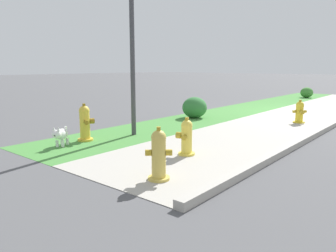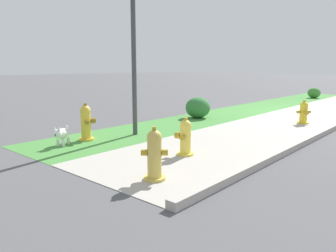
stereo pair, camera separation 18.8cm
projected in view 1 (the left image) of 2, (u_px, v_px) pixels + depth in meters
name	position (u px, v px, depth m)	size (l,w,h in m)	color
ground_plane	(306.00, 114.00, 11.38)	(120.00, 120.00, 0.00)	#515154
sidewalk_pavement	(306.00, 113.00, 11.38)	(18.00, 2.54, 0.01)	#ADA89E
grass_verge	(247.00, 108.00, 12.79)	(18.00, 1.96, 0.01)	#47893D
fire_hydrant_across_street	(159.00, 155.00, 4.66)	(0.35, 0.35, 0.78)	gold
fire_hydrant_at_driveway	(85.00, 123.00, 7.15)	(0.38, 0.40, 0.82)	gold
fire_hydrant_far_end	(186.00, 137.00, 5.99)	(0.39, 0.36, 0.71)	yellow
fire_hydrant_near_corner	(300.00, 112.00, 9.42)	(0.36, 0.36, 0.67)	yellow
small_white_dog	(61.00, 135.00, 6.66)	(0.47, 0.38, 0.44)	white
shrub_bush_near_lamp	(307.00, 93.00, 17.09)	(0.63, 0.63, 0.54)	#3D7F33
shrub_bush_far_verge	(195.00, 107.00, 10.37)	(0.78, 0.78, 0.66)	#337538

